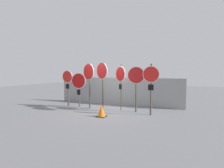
{
  "coord_description": "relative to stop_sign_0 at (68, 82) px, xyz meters",
  "views": [
    {
      "loc": [
        4.02,
        -8.45,
        2.04
      ],
      "look_at": [
        0.45,
        0.0,
        1.43
      ],
      "focal_mm": 28.0,
      "sensor_mm": 36.0,
      "label": 1
    }
  ],
  "objects": [
    {
      "name": "stop_sign_4",
      "position": [
        3.32,
        0.15,
        0.33
      ],
      "size": [
        0.69,
        0.48,
        2.49
      ],
      "rotation": [
        0.0,
        0.0,
        -0.59
      ],
      "color": "#474238",
      "rests_on": "ground"
    },
    {
      "name": "stop_sign_2",
      "position": [
        1.52,
        -0.09,
        0.35
      ],
      "size": [
        0.87,
        0.39,
        2.55
      ],
      "rotation": [
        0.0,
        0.0,
        -0.4
      ],
      "color": "#474238",
      "rests_on": "ground"
    },
    {
      "name": "stop_sign_0",
      "position": [
        0.0,
        0.0,
        0.0
      ],
      "size": [
        0.75,
        0.17,
        2.16
      ],
      "rotation": [
        0.0,
        0.0,
        -0.08
      ],
      "color": "#474238",
      "rests_on": "ground"
    },
    {
      "name": "stop_sign_1",
      "position": [
        0.76,
        0.03,
        -0.05
      ],
      "size": [
        0.91,
        0.15,
        2.0
      ],
      "rotation": [
        0.0,
        0.0,
        0.06
      ],
      "color": "#474238",
      "rests_on": "ground"
    },
    {
      "name": "ground_plane",
      "position": [
        2.51,
        -0.15,
        -1.47
      ],
      "size": [
        40.0,
        40.0,
        0.0
      ],
      "primitive_type": "plane",
      "color": "slate"
    },
    {
      "name": "stop_sign_5",
      "position": [
        4.22,
        0.0,
        0.2
      ],
      "size": [
        0.87,
        0.19,
        2.34
      ],
      "rotation": [
        0.0,
        0.0,
        0.16
      ],
      "color": "#474238",
      "rests_on": "ground"
    },
    {
      "name": "stop_sign_3",
      "position": [
        2.52,
        -0.44,
        0.44
      ],
      "size": [
        0.8,
        0.4,
        2.56
      ],
      "rotation": [
        0.0,
        0.0,
        -0.44
      ],
      "color": "#474238",
      "rests_on": "ground"
    },
    {
      "name": "fence_back",
      "position": [
        2.51,
        1.69,
        -0.62
      ],
      "size": [
        8.14,
        0.12,
        1.7
      ],
      "color": "gray",
      "rests_on": "ground"
    },
    {
      "name": "traffic_cone_0",
      "position": [
        3.0,
        -1.48,
        -1.2
      ],
      "size": [
        0.43,
        0.43,
        0.57
      ],
      "color": "black",
      "rests_on": "ground"
    },
    {
      "name": "stop_sign_6",
      "position": [
        5.03,
        -0.32,
        0.2
      ],
      "size": [
        0.78,
        0.15,
        2.45
      ],
      "rotation": [
        0.0,
        0.0,
        0.05
      ],
      "color": "#474238",
      "rests_on": "ground"
    }
  ]
}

